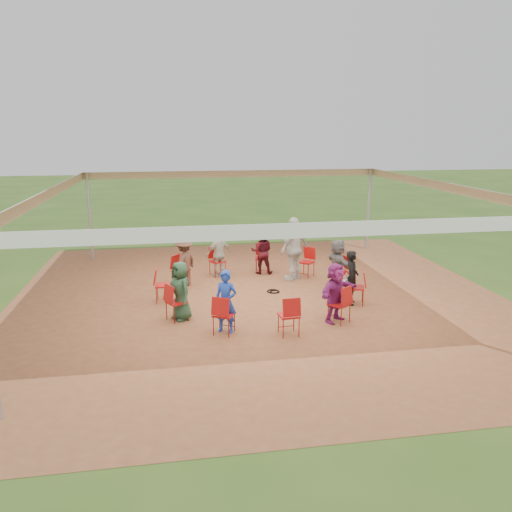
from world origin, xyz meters
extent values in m
plane|color=#325019|center=(0.00, 0.00, 0.00)|extent=(80.00, 80.00, 0.00)
plane|color=brown|center=(0.00, 0.00, 0.01)|extent=(13.00, 13.00, 0.00)
cylinder|color=#B2B2B7|center=(-5.00, 5.00, 1.50)|extent=(0.12, 0.12, 3.00)
cylinder|color=#B2B2B7|center=(5.00, 5.00, 1.50)|extent=(0.12, 0.12, 3.00)
plane|color=white|center=(0.00, 0.00, 3.00)|extent=(10.30, 10.30, 0.00)
cube|color=white|center=(0.00, -5.15, 2.88)|extent=(10.30, 0.03, 0.24)
cube|color=white|center=(0.00, 5.15, 2.88)|extent=(10.30, 0.03, 0.24)
cube|color=white|center=(-5.15, 0.00, 2.88)|extent=(0.03, 10.30, 0.24)
cube|color=white|center=(5.15, 0.00, 2.88)|extent=(0.03, 10.30, 0.24)
imported|color=black|center=(2.26, -0.82, 0.71)|extent=(0.49, 0.60, 1.41)
imported|color=slate|center=(2.34, 0.54, 0.71)|extent=(0.77, 1.39, 1.41)
imported|color=#430D15|center=(0.49, 2.35, 0.71)|extent=(0.75, 0.53, 1.41)
imported|color=#BCB9A7|center=(-0.86, 2.24, 0.71)|extent=(0.93, 0.69, 1.41)
imported|color=brown|center=(-1.94, 1.42, 0.71)|extent=(0.91, 1.01, 1.41)
imported|color=#284C32|center=(-2.10, -1.17, 0.71)|extent=(0.68, 0.79, 1.41)
imported|color=#1E3DA9|center=(-1.13, -2.12, 0.71)|extent=(0.61, 0.54, 1.41)
imported|color=#892170|center=(1.46, -1.91, 0.71)|extent=(1.34, 1.19, 1.41)
imported|color=silver|center=(1.32, 1.54, 0.96)|extent=(1.24, 1.11, 1.90)
torus|color=black|center=(0.46, 0.46, 0.02)|extent=(0.45, 0.45, 0.03)
torus|color=black|center=(0.50, 0.42, 0.02)|extent=(0.36, 0.36, 0.03)
cube|color=#B7B7BC|center=(2.05, -0.74, 0.61)|extent=(0.29, 0.35, 0.01)
cube|color=#B7B7BC|center=(2.15, -0.78, 0.71)|extent=(0.16, 0.30, 0.19)
cube|color=#CCE0FF|center=(2.14, -0.77, 0.71)|extent=(0.13, 0.26, 0.16)
camera|label=1|loc=(-2.20, -12.49, 4.39)|focal=35.00mm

